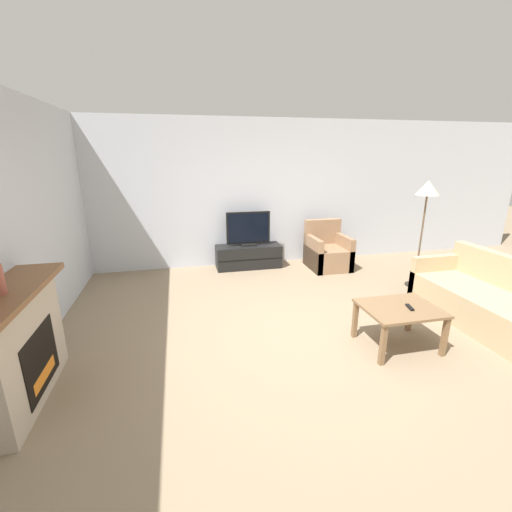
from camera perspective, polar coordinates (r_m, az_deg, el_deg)
name	(u,v)px	position (r m, az deg, el deg)	size (l,w,h in m)	color
ground_plane	(304,337)	(4.18, 8.00, -13.24)	(24.00, 24.00, 0.00)	#89755B
wall_back	(251,194)	(6.52, -0.83, 10.33)	(12.00, 0.06, 2.70)	silver
fireplace	(16,346)	(3.57, -35.12, -12.17)	(0.45, 1.35, 1.04)	#B7A893
tv_stand	(248,256)	(6.45, -1.26, -0.06)	(1.21, 0.44, 0.43)	black
tv	(248,230)	(6.32, -1.29, 4.37)	(0.82, 0.18, 0.64)	black
armchair	(327,253)	(6.56, 11.76, 0.53)	(0.70, 0.76, 0.87)	#937051
coffee_table	(400,313)	(4.10, 22.81, -8.70)	(0.81, 0.65, 0.47)	brown
remote	(410,307)	(4.08, 24.25, -7.80)	(0.07, 0.16, 0.02)	black
couch	(504,310)	(5.11, 36.00, -7.23)	(0.85, 2.26, 0.83)	tan
floor_lamp	(427,195)	(5.89, 26.63, 9.11)	(0.35, 0.35, 1.69)	black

